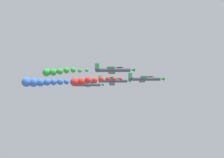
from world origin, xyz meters
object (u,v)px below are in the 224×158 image
airplane_left_inner (114,81)px  airplane_right_inner (114,70)px  airplane_left_outer (88,85)px  airplane_lead (145,79)px

airplane_left_inner → airplane_right_inner: (18.30, 0.41, 0.45)m
airplane_left_outer → airplane_left_inner: bearing=46.0°
airplane_lead → airplane_left_inner: bearing=-134.2°
airplane_lead → airplane_left_inner: 12.90m
airplane_left_inner → airplane_left_outer: airplane_left_inner is taller
airplane_left_inner → airplane_left_outer: size_ratio=1.00×
airplane_left_inner → airplane_left_outer: 12.59m
airplane_lead → airplane_right_inner: airplane_right_inner is taller
airplane_right_inner → airplane_left_outer: 28.66m
airplane_left_inner → airplane_left_outer: (-8.75, -9.06, -0.18)m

